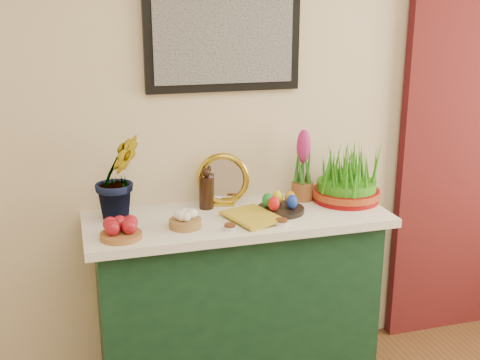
% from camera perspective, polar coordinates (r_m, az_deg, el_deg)
% --- Properties ---
extents(sideboard, '(1.30, 0.45, 0.85)m').
position_cam_1_polar(sideboard, '(2.98, -0.27, -11.71)').
color(sideboard, '#153A21').
rests_on(sideboard, ground).
extents(tablecloth, '(1.40, 0.55, 0.04)m').
position_cam_1_polar(tablecloth, '(2.80, -0.29, -3.65)').
color(tablecloth, white).
rests_on(tablecloth, sideboard).
extents(hyacinth_green, '(0.32, 0.29, 0.52)m').
position_cam_1_polar(hyacinth_green, '(2.72, -11.53, 1.53)').
color(hyacinth_green, '#29691E').
rests_on(hyacinth_green, tablecloth).
extents(apple_bowl, '(0.21, 0.21, 0.09)m').
position_cam_1_polar(apple_bowl, '(2.55, -11.24, -4.67)').
color(apple_bowl, '#94582B').
rests_on(apple_bowl, tablecloth).
extents(garlic_basket, '(0.16, 0.16, 0.08)m').
position_cam_1_polar(garlic_basket, '(2.63, -5.22, -3.82)').
color(garlic_basket, '#9E7640').
rests_on(garlic_basket, tablecloth).
extents(vinegar_cruet, '(0.07, 0.07, 0.20)m').
position_cam_1_polar(vinegar_cruet, '(2.85, -3.23, -1.01)').
color(vinegar_cruet, black).
rests_on(vinegar_cruet, tablecloth).
extents(mirror, '(0.26, 0.13, 0.26)m').
position_cam_1_polar(mirror, '(2.89, -1.63, 0.01)').
color(mirror, gold).
rests_on(mirror, tablecloth).
extents(book, '(0.24, 0.30, 0.03)m').
position_cam_1_polar(book, '(2.67, -0.56, -3.84)').
color(book, gold).
rests_on(book, tablecloth).
extents(spice_dish_left, '(0.06, 0.06, 0.03)m').
position_cam_1_polar(spice_dish_left, '(2.60, -0.95, -4.49)').
color(spice_dish_left, silver).
rests_on(spice_dish_left, tablecloth).
extents(spice_dish_right, '(0.06, 0.06, 0.03)m').
position_cam_1_polar(spice_dish_right, '(2.67, 3.97, -4.01)').
color(spice_dish_right, silver).
rests_on(spice_dish_right, tablecloth).
extents(egg_plate, '(0.22, 0.22, 0.09)m').
position_cam_1_polar(egg_plate, '(2.82, 3.85, -2.40)').
color(egg_plate, black).
rests_on(egg_plate, tablecloth).
extents(hyacinth_pink, '(0.11, 0.11, 0.36)m').
position_cam_1_polar(hyacinth_pink, '(2.97, 5.99, 1.08)').
color(hyacinth_pink, brown).
rests_on(hyacinth_pink, tablecloth).
extents(wheatgrass_sabzeh, '(0.33, 0.33, 0.27)m').
position_cam_1_polar(wheatgrass_sabzeh, '(2.99, 10.09, 0.25)').
color(wheatgrass_sabzeh, maroon).
rests_on(wheatgrass_sabzeh, tablecloth).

